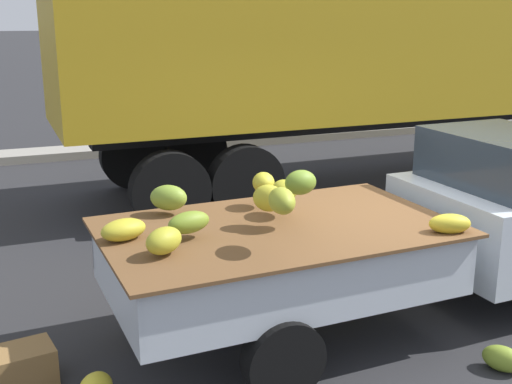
{
  "coord_description": "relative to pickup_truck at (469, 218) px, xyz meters",
  "views": [
    {
      "loc": [
        -3.51,
        -4.93,
        2.84
      ],
      "look_at": [
        -1.5,
        0.19,
        1.32
      ],
      "focal_mm": 45.71,
      "sensor_mm": 36.0,
      "label": 1
    }
  ],
  "objects": [
    {
      "name": "pickup_truck",
      "position": [
        0.0,
        0.0,
        0.0
      ],
      "size": [
        5.33,
        2.02,
        1.7
      ],
      "rotation": [
        0.0,
        0.0,
        0.04
      ],
      "color": "silver",
      "rests_on": "ground"
    },
    {
      "name": "curb_strip",
      "position": [
        -0.67,
        8.58,
        -0.8
      ],
      "size": [
        80.0,
        0.8,
        0.16
      ],
      "primitive_type": "cube",
      "color": "gray",
      "rests_on": "ground"
    },
    {
      "name": "ground",
      "position": [
        -0.67,
        -0.0,
        -0.88
      ],
      "size": [
        220.0,
        220.0,
        0.0
      ],
      "primitive_type": "plane",
      "color": "#28282B"
    },
    {
      "name": "fallen_banana_bunch_by_wheel",
      "position": [
        -0.57,
        -1.23,
        -0.78
      ],
      "size": [
        0.34,
        0.39,
        0.21
      ],
      "primitive_type": "ellipsoid",
      "rotation": [
        0.0,
        0.0,
        5.26
      ],
      "color": "olive",
      "rests_on": "ground"
    },
    {
      "name": "produce_crate",
      "position": [
        -4.25,
        -0.02,
        -0.73
      ],
      "size": [
        0.57,
        0.44,
        0.31
      ],
      "primitive_type": "cube",
      "rotation": [
        0.0,
        0.0,
        0.16
      ],
      "color": "olive",
      "rests_on": "ground"
    },
    {
      "name": "semi_trailer",
      "position": [
        2.39,
        4.54,
        1.66
      ],
      "size": [
        12.03,
        2.75,
        3.95
      ],
      "rotation": [
        0.0,
        0.0,
        0.01
      ],
      "color": "gold",
      "rests_on": "ground"
    }
  ]
}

